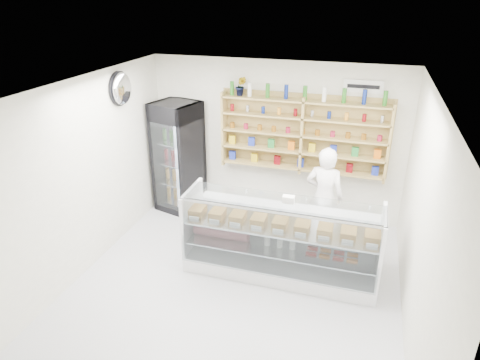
% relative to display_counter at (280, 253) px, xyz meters
% --- Properties ---
extents(room, '(5.00, 5.00, 5.00)m').
position_rel_display_counter_xyz_m(room, '(-0.53, -0.61, 1.06)').
color(room, silver).
rests_on(room, ground).
extents(display_counter, '(2.78, 0.83, 1.21)m').
position_rel_display_counter_xyz_m(display_counter, '(0.00, 0.00, 0.00)').
color(display_counter, white).
rests_on(display_counter, floor).
extents(shop_worker, '(0.66, 0.49, 1.67)m').
position_rel_display_counter_xyz_m(shop_worker, '(0.48, 1.01, 0.50)').
color(shop_worker, white).
rests_on(shop_worker, floor).
extents(drinks_cooler, '(0.90, 0.89, 2.05)m').
position_rel_display_counter_xyz_m(drinks_cooler, '(-2.26, 1.49, 0.69)').
color(drinks_cooler, black).
rests_on(drinks_cooler, floor).
extents(wall_shelving, '(2.84, 0.28, 1.33)m').
position_rel_display_counter_xyz_m(wall_shelving, '(-0.03, 1.73, 1.26)').
color(wall_shelving, tan).
rests_on(wall_shelving, back_wall).
extents(potted_plant, '(0.20, 0.17, 0.33)m').
position_rel_display_counter_xyz_m(potted_plant, '(-1.13, 1.73, 2.02)').
color(potted_plant, '#1E6626').
rests_on(potted_plant, wall_shelving).
extents(security_mirror, '(0.15, 0.50, 0.50)m').
position_rel_display_counter_xyz_m(security_mirror, '(-2.70, 0.59, 2.11)').
color(security_mirror, silver).
rests_on(security_mirror, left_wall).
extents(wall_sign, '(0.62, 0.03, 0.20)m').
position_rel_display_counter_xyz_m(wall_sign, '(0.87, 1.86, 2.11)').
color(wall_sign, white).
rests_on(wall_sign, back_wall).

